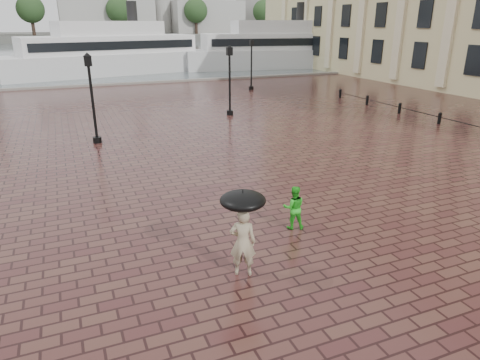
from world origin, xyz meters
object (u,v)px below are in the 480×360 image
at_px(street_lamps, 151,77).
at_px(ferry_near, 111,53).
at_px(child_pedestrian, 294,207).
at_px(ferry_far, 278,49).
at_px(adult_pedestrian, 243,242).

distance_m(street_lamps, ferry_near, 24.46).
xyz_separation_m(street_lamps, ferry_near, (0.18, 24.45, 0.15)).
distance_m(street_lamps, child_pedestrian, 20.16).
bearing_deg(ferry_near, child_pedestrian, -103.11).
bearing_deg(ferry_near, ferry_far, -15.21).
relative_size(street_lamps, ferry_near, 0.83).
bearing_deg(adult_pedestrian, child_pedestrian, -119.80).
distance_m(adult_pedestrian, ferry_near, 46.40).
height_order(street_lamps, adult_pedestrian, street_lamps).
bearing_deg(ferry_near, adult_pedestrian, -106.09).
xyz_separation_m(street_lamps, child_pedestrian, (0.15, -20.09, -1.64)).
xyz_separation_m(child_pedestrian, ferry_near, (0.03, 44.55, 1.80)).
bearing_deg(ferry_far, adult_pedestrian, -110.03).
bearing_deg(street_lamps, child_pedestrian, -89.58).
height_order(child_pedestrian, ferry_far, ferry_far).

